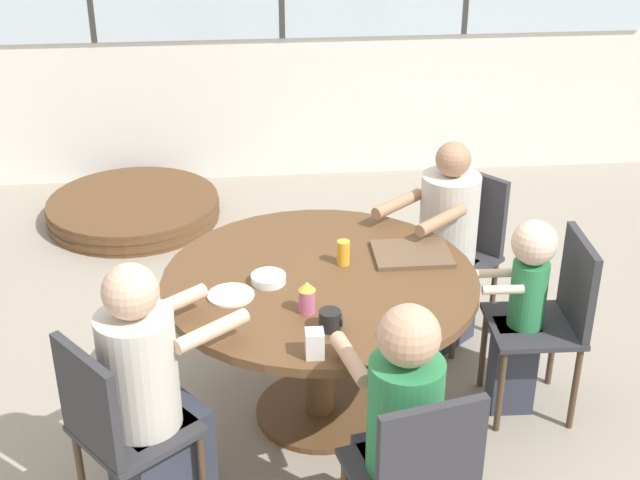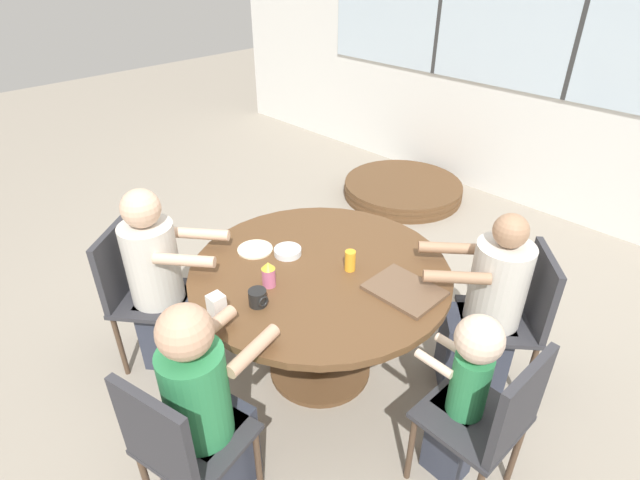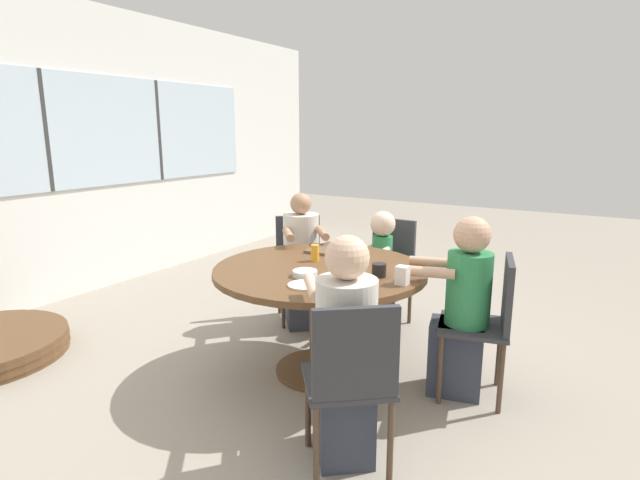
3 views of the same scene
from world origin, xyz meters
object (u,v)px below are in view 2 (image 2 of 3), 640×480
at_px(person_man_blue_shirt, 206,415).
at_px(juice_glass, 350,261).
at_px(chair_for_woman_green_shirt, 136,286).
at_px(folded_table_stack, 403,189).
at_px(chair_for_man_blue_shirt, 178,443).
at_px(person_man_teal_shirt, 485,313).
at_px(chair_for_toddler, 493,417).
at_px(sippy_cup, 269,274).
at_px(bowl_white_shallow, 288,252).
at_px(person_toddler, 462,398).
at_px(chair_for_man_teal_shirt, 518,310).
at_px(milk_carton_small, 217,305).
at_px(person_woman_green_shirt, 163,289).
at_px(coffee_mug, 258,298).

relative_size(person_man_blue_shirt, juice_glass, 9.91).
bearing_deg(chair_for_woman_green_shirt, folded_table_stack, 146.24).
height_order(chair_for_man_blue_shirt, folded_table_stack, chair_for_man_blue_shirt).
bearing_deg(juice_glass, person_man_teal_shirt, 39.87).
height_order(person_man_teal_shirt, folded_table_stack, person_man_teal_shirt).
bearing_deg(chair_for_toddler, sippy_cup, 104.08).
height_order(chair_for_toddler, person_man_blue_shirt, person_man_blue_shirt).
relative_size(chair_for_toddler, person_man_teal_shirt, 0.80).
bearing_deg(chair_for_toddler, folded_table_stack, 45.24).
height_order(sippy_cup, bowl_white_shallow, sippy_cup).
bearing_deg(juice_glass, person_toddler, -9.74).
height_order(chair_for_woman_green_shirt, chair_for_man_blue_shirt, same).
relative_size(person_man_blue_shirt, folded_table_stack, 0.97).
height_order(chair_for_toddler, juice_glass, chair_for_toddler).
xyz_separation_m(person_man_teal_shirt, sippy_cup, (-0.76, -0.86, 0.31)).
xyz_separation_m(juice_glass, bowl_white_shallow, (-0.34, -0.14, -0.04)).
height_order(chair_for_woman_green_shirt, chair_for_toddler, same).
xyz_separation_m(chair_for_man_teal_shirt, person_man_blue_shirt, (-0.60, -1.57, -0.00)).
height_order(chair_for_woman_green_shirt, person_man_teal_shirt, person_man_teal_shirt).
height_order(milk_carton_small, folded_table_stack, milk_carton_small).
xyz_separation_m(person_toddler, juice_glass, (-0.80, 0.14, 0.27)).
height_order(chair_for_man_blue_shirt, chair_for_toddler, same).
height_order(person_woman_green_shirt, coffee_mug, person_woman_green_shirt).
bearing_deg(person_toddler, person_man_blue_shirt, 141.99).
bearing_deg(chair_for_man_blue_shirt, juice_glass, 83.21).
bearing_deg(chair_for_woman_green_shirt, coffee_mug, 67.85).
bearing_deg(bowl_white_shallow, chair_for_toddler, -0.28).
xyz_separation_m(chair_for_man_teal_shirt, person_woman_green_shirt, (-1.51, -1.25, -0.01)).
bearing_deg(chair_for_woman_green_shirt, milk_carton_small, 56.45).
relative_size(bowl_white_shallow, folded_table_stack, 0.13).
distance_m(milk_carton_small, bowl_white_shallow, 0.59).
relative_size(person_woman_green_shirt, person_man_teal_shirt, 1.04).
xyz_separation_m(person_toddler, bowl_white_shallow, (-1.14, 0.00, 0.24)).
height_order(chair_for_toddler, bowl_white_shallow, chair_for_toddler).
height_order(person_man_blue_shirt, folded_table_stack, person_man_blue_shirt).
distance_m(chair_for_man_blue_shirt, person_woman_green_shirt, 1.06).
distance_m(person_man_teal_shirt, coffee_mug, 1.24).
bearing_deg(sippy_cup, folded_table_stack, 111.57).
bearing_deg(person_man_teal_shirt, person_woman_green_shirt, 88.96).
xyz_separation_m(sippy_cup, folded_table_stack, (-0.99, 2.49, -0.73)).
bearing_deg(person_man_blue_shirt, person_woman_green_shirt, 147.47).
xyz_separation_m(chair_for_woman_green_shirt, person_woman_green_shirt, (0.13, 0.10, -0.01)).
height_order(chair_for_toddler, milk_carton_small, chair_for_toddler).
xyz_separation_m(chair_for_woman_green_shirt, milk_carton_small, (0.76, 0.06, 0.26)).
xyz_separation_m(coffee_mug, sippy_cup, (-0.08, 0.13, 0.03)).
bearing_deg(milk_carton_small, person_woman_green_shirt, 176.59).
relative_size(chair_for_toddler, sippy_cup, 6.32).
bearing_deg(milk_carton_small, juice_glass, 74.91).
distance_m(chair_for_man_blue_shirt, folded_table_stack, 3.53).
xyz_separation_m(chair_for_man_blue_shirt, person_man_blue_shirt, (-0.04, 0.16, -0.00)).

